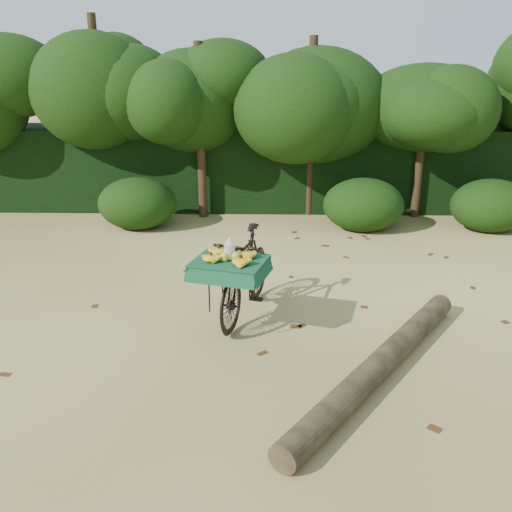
{
  "coord_description": "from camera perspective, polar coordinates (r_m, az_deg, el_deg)",
  "views": [
    {
      "loc": [
        -0.36,
        -6.19,
        3.06
      ],
      "look_at": [
        -0.52,
        -0.06,
        0.92
      ],
      "focal_mm": 38.0,
      "sensor_mm": 36.0,
      "label": 1
    }
  ],
  "objects": [
    {
      "name": "ground",
      "position": [
        6.92,
        4.33,
        -7.13
      ],
      "size": [
        80.0,
        80.0,
        0.0
      ],
      "primitive_type": "plane",
      "color": "#D5C171",
      "rests_on": "ground"
    },
    {
      "name": "hedge_backdrop",
      "position": [
        12.68,
        3.11,
        9.34
      ],
      "size": [
        26.0,
        1.8,
        1.8
      ],
      "primitive_type": "cube",
      "color": "black",
      "rests_on": "ground"
    },
    {
      "name": "bush_clumps",
      "position": [
        10.85,
        5.99,
        5.15
      ],
      "size": [
        8.8,
        1.7,
        0.9
      ],
      "primitive_type": null,
      "color": "black",
      "rests_on": "ground"
    },
    {
      "name": "leaf_litter",
      "position": [
        7.5,
        4.1,
        -4.9
      ],
      "size": [
        7.0,
        7.3,
        0.01
      ],
      "primitive_type": null,
      "color": "#462812",
      "rests_on": "ground"
    },
    {
      "name": "fallen_log",
      "position": [
        5.94,
        13.04,
        -10.9
      ],
      "size": [
        2.37,
        3.2,
        0.27
      ],
      "primitive_type": "cylinder",
      "rotation": [
        1.57,
        0.0,
        -0.61
      ],
      "color": "brown",
      "rests_on": "ground"
    },
    {
      "name": "vendor_bicycle",
      "position": [
        6.92,
        -1.18,
        -1.8
      ],
      "size": [
        1.15,
        2.0,
        1.15
      ],
      "rotation": [
        0.0,
        0.0,
        -0.27
      ],
      "color": "black",
      "rests_on": "ground"
    },
    {
      "name": "tree_row",
      "position": [
        11.75,
        0.04,
        14.0
      ],
      "size": [
        14.5,
        2.0,
        4.0
      ],
      "primitive_type": null,
      "color": "black",
      "rests_on": "ground"
    }
  ]
}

